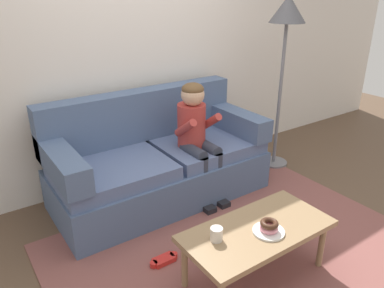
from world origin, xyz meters
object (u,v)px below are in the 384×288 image
object	(u,v)px
mug	(216,234)
toy_controller	(164,261)
floor_lamp	(286,26)
person_child	(196,131)
couch	(158,162)
donut	(269,228)
coffee_table	(257,234)

from	to	relation	value
mug	toy_controller	bearing A→B (deg)	110.24
floor_lamp	person_child	bearing A→B (deg)	-176.88
mug	floor_lamp	distance (m)	2.33
couch	toy_controller	world-z (taller)	couch
couch	person_child	xyz separation A→B (m)	(0.30, -0.21, 0.32)
couch	mug	world-z (taller)	couch
donut	toy_controller	xyz separation A→B (m)	(-0.48, 0.54, -0.41)
donut	floor_lamp	xyz separation A→B (m)	(1.40, 1.27, 1.08)
person_child	floor_lamp	size ratio (longest dim) A/B	0.61
couch	mug	distance (m)	1.33
floor_lamp	toy_controller	bearing A→B (deg)	-158.91
coffee_table	person_child	bearing A→B (deg)	75.15
couch	person_child	size ratio (longest dim) A/B	1.79
couch	person_child	world-z (taller)	person_child
couch	toy_controller	size ratio (longest dim) A/B	8.71
coffee_table	donut	size ratio (longest dim) A/B	8.59
coffee_table	person_child	xyz separation A→B (m)	(0.30, 1.14, 0.31)
mug	floor_lamp	size ratio (longest dim) A/B	0.05
couch	donut	distance (m)	1.42
mug	coffee_table	bearing A→B (deg)	-10.55
toy_controller	floor_lamp	xyz separation A→B (m)	(1.89, 0.73, 1.49)
donut	floor_lamp	distance (m)	2.18
mug	toy_controller	xyz separation A→B (m)	(-0.15, 0.41, -0.42)
couch	mug	xyz separation A→B (m)	(-0.31, -1.29, 0.10)
coffee_table	couch	bearing A→B (deg)	89.81
couch	donut	size ratio (longest dim) A/B	16.41
person_child	mug	distance (m)	1.26
person_child	toy_controller	bearing A→B (deg)	-138.65
donut	toy_controller	distance (m)	0.83
toy_controller	couch	bearing A→B (deg)	48.02
coffee_table	person_child	size ratio (longest dim) A/B	0.94
person_child	floor_lamp	xyz separation A→B (m)	(1.13, 0.06, 0.85)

